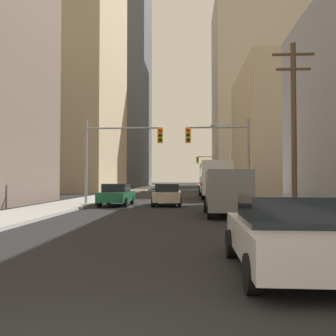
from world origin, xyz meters
TOP-DOWN VIEW (x-y plane):
  - sidewalk_left at (-6.75, 50.00)m, footprint 3.45×160.00m
  - sidewalk_right at (6.75, 50.00)m, footprint 3.45×160.00m
  - city_bus at (4.01, 31.68)m, footprint 2.67×11.53m
  - cargo_van_grey at (3.43, 15.04)m, footprint 2.16×5.27m
  - sedan_white at (3.33, 4.06)m, footprint 1.95×4.23m
  - sedan_green at (-3.42, 21.29)m, footprint 1.95×4.26m
  - sedan_beige at (0.06, 21.66)m, footprint 1.95×4.24m
  - traffic_signal_near_left at (-3.23, 21.53)m, footprint 5.48×0.44m
  - traffic_signal_near_right at (3.73, 21.53)m, footprint 4.41×0.44m
  - traffic_signal_far_right at (4.45, 53.33)m, footprint 2.86×0.44m
  - utility_pole_right at (7.10, 16.11)m, footprint 2.20×0.28m
  - street_lamp_right at (5.42, 32.82)m, footprint 2.06×0.32m
  - building_left_mid_office at (-22.17, 50.82)m, footprint 25.21×20.27m
  - building_left_far_tower at (-18.19, 88.50)m, footprint 19.01×18.48m
  - building_right_mid_block at (20.93, 51.76)m, footprint 22.74×20.72m
  - building_right_far_highrise at (19.53, 91.57)m, footprint 21.69×21.74m

SIDE VIEW (x-z plane):
  - sidewalk_left at x=-6.75m, z-range 0.00..0.15m
  - sidewalk_right at x=6.75m, z-range 0.00..0.15m
  - sedan_white at x=3.33m, z-range 0.01..1.53m
  - sedan_green at x=-3.42m, z-range 0.01..1.53m
  - sedan_beige at x=0.06m, z-range 0.01..1.53m
  - cargo_van_grey at x=3.43m, z-range 0.16..2.42m
  - city_bus at x=4.01m, z-range 0.23..3.63m
  - traffic_signal_far_right at x=4.45m, z-range 1.00..7.00m
  - traffic_signal_near_right at x=3.73m, z-range 1.07..7.07m
  - traffic_signal_near_left at x=-3.23m, z-range 1.12..7.12m
  - street_lamp_right at x=5.42m, z-range 0.75..8.25m
  - utility_pole_right at x=7.10m, z-range 0.27..9.36m
  - building_right_mid_block at x=20.93m, z-range 0.00..18.45m
  - building_left_mid_office at x=-22.17m, z-range 0.00..34.70m
  - building_right_far_highrise at x=19.53m, z-range 0.00..48.99m
  - building_left_far_tower at x=-18.19m, z-range 0.00..69.94m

